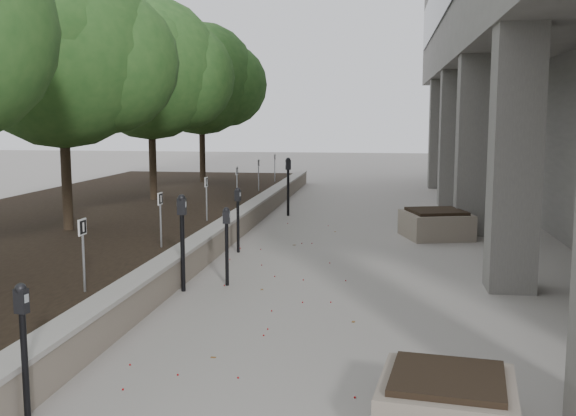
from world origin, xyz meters
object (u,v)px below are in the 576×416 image
Objects in this scene: crabapple_tree_5 at (202,103)px; parking_meter_2 at (182,243)px; crabapple_tree_4 at (151,99)px; planter_front at (447,404)px; crabapple_tree_3 at (63,92)px; parking_meter_4 at (238,220)px; planter_back at (436,224)px; parking_meter_5 at (288,187)px; parking_meter_1 at (24,355)px; parking_meter_3 at (227,246)px.

parking_meter_2 is at bearing -75.79° from crabapple_tree_5.
crabapple_tree_4 reaches higher than planter_front.
planter_front is (6.83, -7.00, -2.86)m from crabapple_tree_3.
parking_meter_4 is 4.56m from planter_back.
parking_meter_2 is 0.95× the size of parking_meter_5.
parking_meter_4 is at bearing -54.51° from crabapple_tree_4.
crabapple_tree_5 is 18.54m from planter_front.
parking_meter_5 is at bearing 98.10° from parking_meter_1.
parking_meter_3 is 1.13× the size of planter_front.
crabapple_tree_3 is 4.31× the size of parking_meter_1.
parking_meter_5 is at bearing 2.67° from crabapple_tree_4.
parking_meter_1 is 0.95× the size of planter_back.
crabapple_tree_3 is 1.00× the size of crabapple_tree_4.
parking_meter_5 reaches higher than parking_meter_3.
planter_front is (3.39, -7.18, -0.38)m from parking_meter_4.
crabapple_tree_5 is 3.47× the size of parking_meter_5.
parking_meter_3 is at bearing 93.48° from parking_meter_1.
crabapple_tree_5 is at bearing 123.35° from parking_meter_4.
planter_front is at bearing 15.93° from parking_meter_1.
parking_meter_1 is at bearing -174.23° from planter_front.
parking_meter_3 is at bearing -126.67° from planter_back.
parking_meter_4 is 5.00m from parking_meter_5.
crabapple_tree_3 is at bearing 136.63° from parking_meter_2.
parking_meter_5 is at bearing 54.43° from crabapple_tree_3.
parking_meter_4 is (0.19, 7.54, 0.01)m from parking_meter_1.
planter_front is (3.58, -4.17, -0.49)m from parking_meter_2.
crabapple_tree_4 is 8.69m from parking_meter_3.
parking_meter_5 is at bearing 84.50° from parking_meter_2.
crabapple_tree_4 and crabapple_tree_5 have the same top height.
crabapple_tree_5 reaches higher than planter_front.
planter_back is at bearing 49.93° from parking_meter_3.
crabapple_tree_3 is at bearing 144.63° from parking_meter_3.
crabapple_tree_3 reaches higher than parking_meter_5.
crabapple_tree_3 is 3.47× the size of parking_meter_5.
parking_meter_5 is (0.45, 8.01, 0.04)m from parking_meter_2.
parking_meter_1 reaches higher than planter_front.
planter_front is at bearing -93.50° from planter_back.
parking_meter_3 is at bearing 34.96° from parking_meter_2.
parking_meter_2 is at bearing -67.47° from crabapple_tree_4.
crabapple_tree_3 reaches higher than parking_meter_4.
planter_back reaches higher than planter_front.
crabapple_tree_5 is at bearing 110.76° from parking_meter_1.
crabapple_tree_3 reaches higher than parking_meter_1.
parking_meter_1 is at bearing -113.31° from parking_meter_5.
planter_back is at bearing 86.50° from planter_front.
planter_front is at bearing -45.72° from crabapple_tree_3.
parking_meter_5 is at bearing 101.06° from parking_meter_4.
parking_meter_5 is at bearing -52.53° from crabapple_tree_5.
crabapple_tree_3 is 4.09× the size of planter_back.
crabapple_tree_5 is 6.51m from parking_meter_5.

